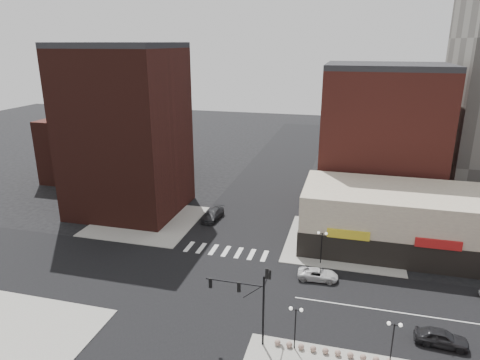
% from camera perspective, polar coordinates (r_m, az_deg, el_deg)
% --- Properties ---
extents(ground, '(240.00, 240.00, 0.00)m').
position_cam_1_polar(ground, '(49.34, -4.56, -13.73)').
color(ground, black).
rests_on(ground, ground).
extents(road_ew, '(200.00, 14.00, 0.02)m').
position_cam_1_polar(road_ew, '(49.34, -4.56, -13.72)').
color(road_ew, black).
rests_on(road_ew, ground).
extents(road_ns, '(14.00, 200.00, 0.02)m').
position_cam_1_polar(road_ns, '(49.33, -4.56, -13.72)').
color(road_ns, black).
rests_on(road_ns, ground).
extents(sidewalk_nw, '(15.00, 15.00, 0.12)m').
position_cam_1_polar(sidewalk_nw, '(66.43, -12.34, -5.34)').
color(sidewalk_nw, gray).
rests_on(sidewalk_nw, ground).
extents(sidewalk_ne, '(15.00, 15.00, 0.12)m').
position_cam_1_polar(sidewalk_ne, '(59.84, 13.58, -8.13)').
color(sidewalk_ne, gray).
rests_on(sidewalk_ne, ground).
extents(building_nw, '(16.00, 15.00, 25.00)m').
position_cam_1_polar(building_nw, '(68.21, -14.93, 6.06)').
color(building_nw, '#391712').
rests_on(building_nw, ground).
extents(building_nw_low, '(20.00, 18.00, 12.00)m').
position_cam_1_polar(building_nw_low, '(89.12, -17.08, 4.29)').
color(building_nw_low, '#391712').
rests_on(building_nw_low, ground).
extents(building_ne_midrise, '(18.00, 15.00, 22.00)m').
position_cam_1_polar(building_ne_midrise, '(70.73, 18.26, 4.92)').
color(building_ne_midrise, maroon).
rests_on(building_ne_midrise, ground).
extents(building_ne_row, '(24.20, 12.20, 8.00)m').
position_cam_1_polar(building_ne_row, '(59.35, 20.12, -5.55)').
color(building_ne_row, beige).
rests_on(building_ne_row, ground).
extents(traffic_signal, '(5.59, 3.09, 7.77)m').
position_cam_1_polar(traffic_signal, '(38.60, 1.84, -14.85)').
color(traffic_signal, black).
rests_on(traffic_signal, ground).
extents(street_lamp_se_a, '(1.22, 0.32, 4.16)m').
position_cam_1_polar(street_lamp_se_a, '(38.90, 7.43, -17.71)').
color(street_lamp_se_a, black).
rests_on(street_lamp_se_a, sidewalk_se).
extents(street_lamp_se_b, '(1.22, 0.32, 4.16)m').
position_cam_1_polar(street_lamp_se_b, '(39.03, 19.80, -18.62)').
color(street_lamp_se_b, black).
rests_on(street_lamp_se_b, sidewalk_se).
extents(street_lamp_ne, '(1.22, 0.32, 4.16)m').
position_cam_1_polar(street_lamp_ne, '(52.64, 10.87, -7.79)').
color(street_lamp_ne, black).
rests_on(street_lamp_ne, sidewalk_ne).
extents(bollard_row, '(9.99, 0.54, 0.54)m').
position_cam_1_polar(bollard_row, '(40.51, 12.11, -21.49)').
color(bollard_row, gray).
rests_on(bollard_row, sidewalk_se).
extents(white_suv, '(4.67, 2.35, 1.27)m').
position_cam_1_polar(white_suv, '(50.62, 10.35, -12.27)').
color(white_suv, silver).
rests_on(white_suv, ground).
extents(dark_sedan_east, '(4.65, 2.15, 1.54)m').
position_cam_1_polar(dark_sedan_east, '(44.36, 25.25, -18.47)').
color(dark_sedan_east, black).
rests_on(dark_sedan_east, ground).
extents(dark_sedan_north, '(2.67, 5.45, 1.53)m').
position_cam_1_polar(dark_sedan_north, '(65.43, -3.65, -4.64)').
color(dark_sedan_north, black).
rests_on(dark_sedan_north, ground).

